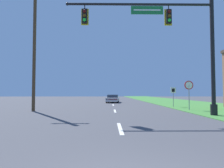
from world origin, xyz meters
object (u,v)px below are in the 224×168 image
(route_sign_post, at_px, (173,93))
(utility_pole_near, at_px, (34,47))
(signal_mast, at_px, (177,39))
(car_ahead, at_px, (113,99))
(stop_sign, at_px, (189,89))

(route_sign_post, relative_size, utility_pole_near, 0.20)
(signal_mast, relative_size, car_ahead, 2.12)
(route_sign_post, bearing_deg, car_ahead, 121.35)
(signal_mast, height_order, car_ahead, signal_mast)
(stop_sign, height_order, route_sign_post, stop_sign)
(stop_sign, bearing_deg, car_ahead, 114.80)
(stop_sign, bearing_deg, utility_pole_near, -176.52)
(route_sign_post, bearing_deg, stop_sign, -86.95)
(signal_mast, relative_size, utility_pole_near, 0.97)
(signal_mast, distance_m, car_ahead, 18.87)
(stop_sign, relative_size, utility_pole_near, 0.24)
(signal_mast, height_order, utility_pole_near, utility_pole_near)
(utility_pole_near, bearing_deg, signal_mast, -17.32)
(signal_mast, bearing_deg, car_ahead, 102.48)
(signal_mast, bearing_deg, stop_sign, 59.72)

